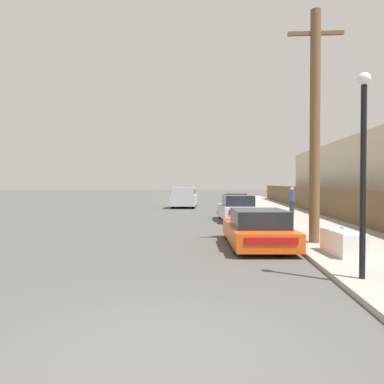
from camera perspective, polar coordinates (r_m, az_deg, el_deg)
The scene contains 12 objects.
ground_plane at distance 4.90m, azimuth -5.45°, elevation -23.83°, with size 220.00×220.00×0.00m, color #4F4C49.
sidewalk_curb at distance 28.32m, azimuth 13.15°, elevation -2.78°, with size 4.20×63.00×0.12m, color #9E998E.
discarded_fridge at distance 11.22m, azimuth 21.99°, elevation -7.13°, with size 0.82×1.68×0.68m.
parked_sports_car_red at distance 12.53m, azimuth 9.95°, elevation -5.62°, with size 2.18×4.67×1.23m.
car_parked_mid at distance 20.90m, azimuth 6.92°, elevation -2.56°, with size 2.12×4.32×1.42m.
car_parked_far at distance 27.15m, azimuth 6.78°, elevation -1.71°, with size 2.11×4.50×1.36m.
pickup_truck at distance 31.98m, azimuth -1.21°, elevation -0.81°, with size 2.12×5.25×1.75m.
utility_pole at distance 13.13m, azimuth 18.23°, elevation 9.79°, with size 1.80×0.34×7.63m.
street_lamp at distance 8.43m, azimuth 24.65°, elevation 4.71°, with size 0.26×0.26×4.22m.
wooden_fence at distance 27.63m, azimuth 17.50°, elevation -1.04°, with size 0.08×44.50×1.68m, color brown.
building_right_house at distance 29.26m, azimuth 25.68°, elevation 1.93°, with size 6.00×22.06×4.89m, color beige.
pedestrian at distance 24.54m, azimuth 14.97°, elevation -1.23°, with size 0.34×0.34×1.71m.
Camera 1 is at (0.72, -4.37, 2.08)m, focal length 35.00 mm.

